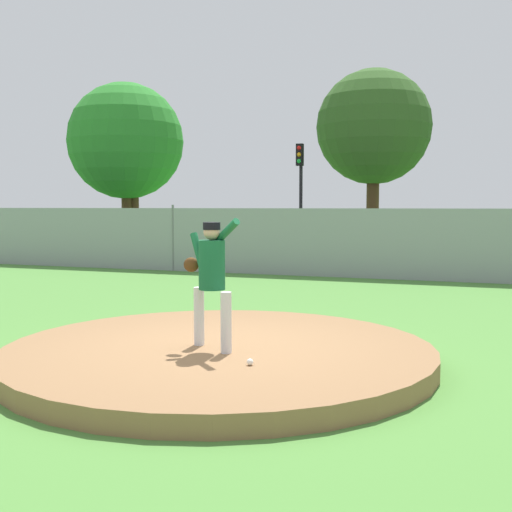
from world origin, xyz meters
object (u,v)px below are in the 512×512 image
at_px(parked_car_navy, 113,235).
at_px(traffic_cone_orange, 503,254).
at_px(baseball, 250,362).
at_px(parked_car_slate, 367,239).
at_px(traffic_light_near, 300,178).
at_px(pitcher_youth, 211,272).

xyz_separation_m(parked_car_navy, traffic_cone_orange, (14.42, 2.63, -0.56)).
bearing_deg(baseball, traffic_cone_orange, 81.03).
xyz_separation_m(parked_car_slate, traffic_light_near, (-3.45, 3.56, 2.28)).
height_order(baseball, parked_car_navy, parked_car_navy).
bearing_deg(traffic_light_near, parked_car_slate, -45.87).
height_order(parked_car_slate, traffic_cone_orange, parked_car_slate).
height_order(baseball, parked_car_slate, parked_car_slate).
bearing_deg(parked_car_navy, parked_car_slate, 2.58).
xyz_separation_m(pitcher_youth, baseball, (0.73, -0.60, -0.91)).
relative_size(baseball, traffic_cone_orange, 0.13).
height_order(parked_car_slate, traffic_light_near, traffic_light_near).
xyz_separation_m(parked_car_slate, parked_car_navy, (-9.97, -0.45, -0.01)).
bearing_deg(pitcher_youth, baseball, -39.25).
relative_size(parked_car_navy, traffic_cone_orange, 8.38).
distance_m(pitcher_youth, parked_car_slate, 15.09).
bearing_deg(pitcher_youth, traffic_cone_orange, 78.38).
xyz_separation_m(baseball, parked_car_slate, (-1.64, 15.65, 0.57)).
relative_size(parked_car_slate, traffic_light_near, 1.01).
relative_size(baseball, traffic_light_near, 0.02).
relative_size(pitcher_youth, parked_car_slate, 0.35).
relative_size(pitcher_youth, baseball, 21.57).
xyz_separation_m(baseball, traffic_light_near, (-5.09, 19.21, 2.84)).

